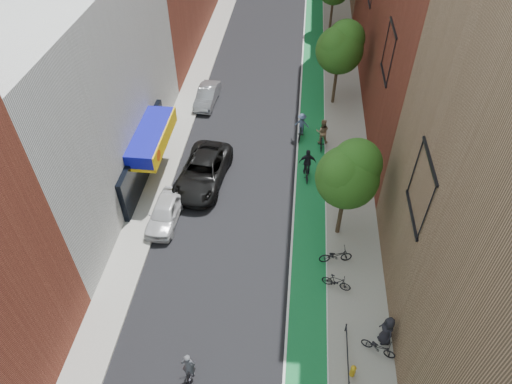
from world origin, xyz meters
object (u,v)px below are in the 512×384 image
(parked_car_white, at_px, (165,212))
(cyclist_lane_near, at_px, (322,135))
(parked_car_silver, at_px, (207,96))
(cyclist_lane_mid, at_px, (307,167))
(cyclist_lead, at_px, (189,372))
(parked_car_black, at_px, (203,172))
(cyclist_lane_far, at_px, (301,128))
(pedestrian, at_px, (387,330))
(fire_hydrant, at_px, (353,370))

(parked_car_white, distance_m, cyclist_lane_near, 12.39)
(parked_car_white, height_order, parked_car_silver, parked_car_white)
(cyclist_lane_mid, bearing_deg, cyclist_lead, 66.66)
(parked_car_black, distance_m, cyclist_lane_far, 8.28)
(parked_car_black, distance_m, pedestrian, 14.85)
(fire_hydrant, bearing_deg, parked_car_white, 141.17)
(pedestrian, xyz_separation_m, fire_hydrant, (-1.58, -1.83, -0.51))
(cyclist_lead, bearing_deg, pedestrian, -169.75)
(parked_car_silver, bearing_deg, parked_car_black, -77.85)
(cyclist_lane_far, relative_size, fire_hydrant, 2.70)
(cyclist_lead, xyz_separation_m, cyclist_lane_mid, (4.85, 14.19, 0.23))
(parked_car_silver, height_order, cyclist_lane_mid, cyclist_lane_mid)
(parked_car_white, xyz_separation_m, parked_car_silver, (0.16, 13.09, -0.02))
(parked_car_black, distance_m, cyclist_lead, 13.24)
(cyclist_lead, bearing_deg, parked_car_silver, -88.66)
(cyclist_lane_near, distance_m, cyclist_lane_far, 1.74)
(parked_car_silver, xyz_separation_m, pedestrian, (12.03, -19.80, 0.39))
(parked_car_white, xyz_separation_m, cyclist_lead, (3.44, -9.42, -0.00))
(cyclist_lane_mid, distance_m, cyclist_lane_far, 4.44)
(parked_car_black, relative_size, cyclist_lane_far, 3.04)
(parked_car_white, relative_size, cyclist_lead, 2.00)
(cyclist_lane_near, bearing_deg, parked_car_silver, -29.12)
(parked_car_black, bearing_deg, fire_hydrant, -47.79)
(parked_car_white, relative_size, pedestrian, 2.23)
(fire_hydrant, bearing_deg, pedestrian, 49.28)
(parked_car_black, distance_m, fire_hydrant, 15.20)
(cyclist_lead, distance_m, cyclist_lane_mid, 15.00)
(parked_car_black, xyz_separation_m, cyclist_lead, (1.84, -13.11, -0.15))
(parked_car_black, bearing_deg, cyclist_lane_far, 47.39)
(parked_car_white, relative_size, cyclist_lane_mid, 1.81)
(parked_car_white, height_order, cyclist_lane_mid, cyclist_lane_mid)
(parked_car_silver, height_order, cyclist_lane_far, cyclist_lane_far)
(parked_car_black, distance_m, parked_car_silver, 9.51)
(cyclist_lane_near, bearing_deg, pedestrian, 100.09)
(pedestrian, bearing_deg, cyclist_lead, -92.16)
(cyclist_lead, bearing_deg, cyclist_lane_mid, -115.83)
(cyclist_lead, bearing_deg, parked_car_white, -76.87)
(pedestrian, relative_size, fire_hydrant, 2.47)
(cyclist_lane_mid, relative_size, fire_hydrant, 3.04)
(parked_car_black, height_order, cyclist_lane_mid, cyclist_lane_mid)
(parked_car_silver, bearing_deg, fire_hydrant, -60.77)
(parked_car_white, height_order, pedestrian, pedestrian)
(parked_car_black, xyz_separation_m, cyclist_lane_far, (6.20, 5.49, 0.02))
(parked_car_silver, relative_size, cyclist_lane_mid, 1.81)
(cyclist_lane_far, bearing_deg, cyclist_lead, 87.71)
(parked_car_white, xyz_separation_m, parked_car_black, (1.60, 3.69, 0.15))
(cyclist_lane_near, xyz_separation_m, pedestrian, (2.94, -14.94, 0.06))
(cyclist_lane_far, bearing_deg, cyclist_lane_mid, 107.28)
(cyclist_lane_far, distance_m, pedestrian, 16.49)
(parked_car_white, relative_size, cyclist_lane_near, 1.80)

